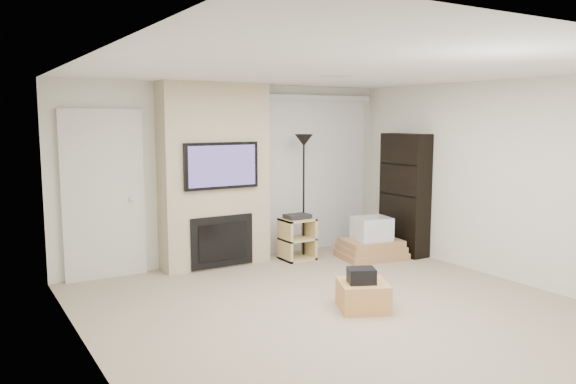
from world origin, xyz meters
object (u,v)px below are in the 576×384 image
av_stand (297,236)px  box_stack (371,242)px  bookshelf (405,194)px  floor_lamp (304,161)px  ottoman (363,295)px

av_stand → box_stack: av_stand is taller
bookshelf → floor_lamp: bearing=156.4°
bookshelf → av_stand: bearing=161.4°
ottoman → av_stand: 2.25m
bookshelf → ottoman: bearing=-141.9°
floor_lamp → bookshelf: (1.40, -0.61, -0.51)m
ottoman → av_stand: (0.54, 2.17, 0.20)m
box_stack → bookshelf: 0.90m
av_stand → floor_lamp: bearing=28.3°
ottoman → bookshelf: bearing=38.1°
floor_lamp → box_stack: size_ratio=1.79×
floor_lamp → av_stand: size_ratio=2.72×
box_stack → bookshelf: size_ratio=0.56×
ottoman → bookshelf: size_ratio=0.28×
ottoman → bookshelf: (2.10, 1.65, 0.75)m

